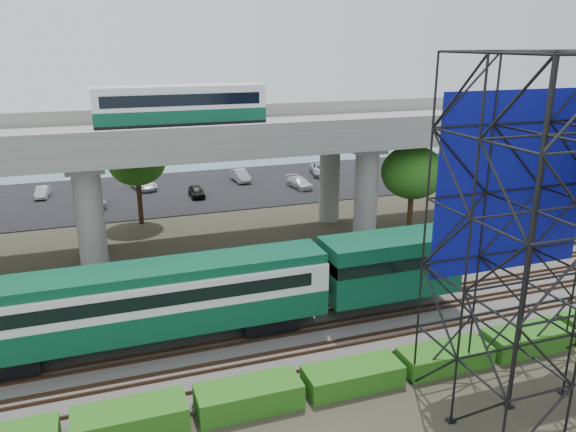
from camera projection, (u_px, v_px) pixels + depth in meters
name	position (u px, v px, depth m)	size (l,w,h in m)	color
ground	(300.00, 345.00, 29.74)	(140.00, 140.00, 0.00)	#474233
ballast_bed	(288.00, 326.00, 31.52)	(90.00, 12.00, 0.20)	slate
service_road	(248.00, 271.00, 39.19)	(90.00, 5.00, 0.08)	black
parking_lot	(190.00, 190.00, 60.37)	(90.00, 18.00, 0.08)	black
harbor_water	(164.00, 154.00, 80.20)	(140.00, 40.00, 0.03)	slate
rail_tracks	(288.00, 323.00, 31.46)	(90.00, 9.52, 0.16)	#472D1E
commuter_train	(186.00, 295.00, 28.93)	(29.30, 3.06, 4.30)	black
overpass	(223.00, 142.00, 41.64)	(80.00, 12.00, 12.40)	#9E9B93
scaffold_tower	(560.00, 243.00, 22.95)	(9.36, 6.36, 15.00)	black
hedge_strip	(353.00, 375.00, 26.02)	(34.60, 1.80, 1.20)	#235E15
trees	(164.00, 181.00, 41.18)	(40.94, 16.94, 7.69)	#382314
suv	(191.00, 264.00, 38.68)	(2.06, 4.48, 1.24)	black
parked_cars	(192.00, 185.00, 59.97)	(38.56, 9.94, 1.32)	silver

